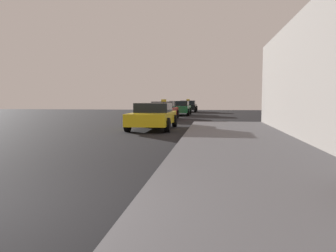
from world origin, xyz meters
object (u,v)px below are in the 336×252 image
at_px(car_yellow, 153,116).
at_px(car_black, 188,106).
at_px(car_red, 163,110).
at_px(car_green, 179,108).

xyz_separation_m(car_yellow, car_black, (0.17, 21.22, 0.00)).
bearing_deg(car_red, car_green, -94.82).
bearing_deg(car_yellow, car_black, -90.45).
relative_size(car_red, car_black, 0.99).
bearing_deg(car_black, car_red, 86.63).
distance_m(car_red, car_black, 13.53).
relative_size(car_yellow, car_red, 1.02).
bearing_deg(car_green, car_black, -92.13).
distance_m(car_red, car_green, 6.26).
height_order(car_yellow, car_red, car_red).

